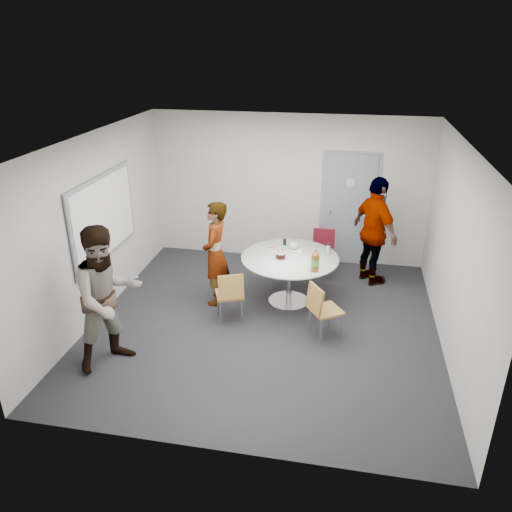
% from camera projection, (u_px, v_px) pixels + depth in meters
% --- Properties ---
extents(floor, '(5.00, 5.00, 0.00)m').
position_uv_depth(floor, '(264.00, 324.00, 7.38)').
color(floor, black).
rests_on(floor, ground).
extents(ceiling, '(5.00, 5.00, 0.00)m').
position_uv_depth(ceiling, '(265.00, 141.00, 6.28)').
color(ceiling, silver).
rests_on(ceiling, wall_back).
extents(wall_back, '(5.00, 0.00, 5.00)m').
position_uv_depth(wall_back, '(288.00, 189.00, 9.08)').
color(wall_back, '#B4B1AB').
rests_on(wall_back, floor).
extents(wall_left, '(0.00, 5.00, 5.00)m').
position_uv_depth(wall_left, '(96.00, 228.00, 7.26)').
color(wall_left, '#B4B1AB').
rests_on(wall_left, floor).
extents(wall_right, '(0.00, 5.00, 5.00)m').
position_uv_depth(wall_right, '(456.00, 254.00, 6.40)').
color(wall_right, '#B4B1AB').
rests_on(wall_right, floor).
extents(wall_front, '(5.00, 0.00, 5.00)m').
position_uv_depth(wall_front, '(218.00, 340.00, 4.59)').
color(wall_front, '#B4B1AB').
rests_on(wall_front, floor).
extents(door, '(1.02, 0.17, 2.12)m').
position_uv_depth(door, '(348.00, 210.00, 9.00)').
color(door, slate).
rests_on(door, wall_back).
extents(whiteboard, '(0.04, 1.90, 1.25)m').
position_uv_depth(whiteboard, '(104.00, 217.00, 7.40)').
color(whiteboard, gray).
rests_on(whiteboard, wall_left).
extents(table, '(1.51, 1.51, 1.14)m').
position_uv_depth(table, '(291.00, 263.00, 7.72)').
color(table, white).
rests_on(table, floor).
extents(chair_near_left, '(0.51, 0.53, 0.81)m').
position_uv_depth(chair_near_left, '(230.00, 292.00, 7.26)').
color(chair_near_left, olive).
rests_on(chair_near_left, floor).
extents(chair_near_right, '(0.57, 0.56, 0.83)m').
position_uv_depth(chair_near_right, '(321.00, 307.00, 6.86)').
color(chair_near_right, olive).
rests_on(chair_near_right, floor).
extents(chair_far, '(0.40, 0.44, 0.84)m').
position_uv_depth(chair_far, '(323.00, 248.00, 8.74)').
color(chair_far, maroon).
rests_on(chair_far, floor).
extents(person_main, '(0.41, 0.62, 1.66)m').
position_uv_depth(person_main, '(215.00, 254.00, 7.69)').
color(person_main, '#A5C6EA').
rests_on(person_main, floor).
extents(person_left, '(1.13, 1.16, 1.89)m').
position_uv_depth(person_left, '(108.00, 298.00, 6.17)').
color(person_left, white).
rests_on(person_left, floor).
extents(person_right, '(0.99, 1.15, 1.85)m').
position_uv_depth(person_right, '(375.00, 232.00, 8.29)').
color(person_right, black).
rests_on(person_right, floor).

